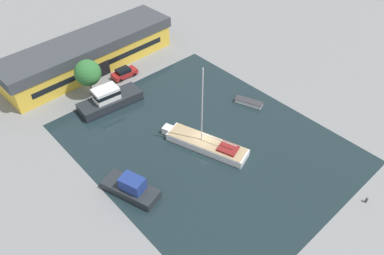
{
  "coord_description": "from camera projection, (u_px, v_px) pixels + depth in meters",
  "views": [
    {
      "loc": [
        -26.03,
        -25.87,
        35.45
      ],
      "look_at": [
        0.0,
        2.75,
        1.0
      ],
      "focal_mm": 35.0,
      "sensor_mm": 36.0,
      "label": 1
    }
  ],
  "objects": [
    {
      "name": "quay_tree_near_building",
      "position": [
        88.0,
        73.0,
        56.34
      ],
      "size": [
        4.04,
        4.04,
        6.17
      ],
      "color": "brown",
      "rests_on": "ground"
    },
    {
      "name": "water_canal",
      "position": [
        206.0,
        143.0,
        50.94
      ],
      "size": [
        29.66,
        36.65,
        0.01
      ],
      "primitive_type": "cube",
      "color": "#19282D",
      "rests_on": "ground"
    },
    {
      "name": "mooring_bollard",
      "position": [
        367.0,
        200.0,
        43.29
      ],
      "size": [
        0.31,
        0.31,
        0.74
      ],
      "color": "#47474C",
      "rests_on": "ground"
    },
    {
      "name": "ground_plane",
      "position": [
        206.0,
        143.0,
        50.95
      ],
      "size": [
        440.0,
        440.0,
        0.0
      ],
      "primitive_type": "plane",
      "color": "gray"
    },
    {
      "name": "sailboat_moored",
      "position": [
        206.0,
        144.0,
        49.9
      ],
      "size": [
        6.24,
        12.35,
        12.28
      ],
      "rotation": [
        0.0,
        0.0,
        0.32
      ],
      "color": "white",
      "rests_on": "water_canal"
    },
    {
      "name": "warehouse_building",
      "position": [
        89.0,
        53.0,
        63.4
      ],
      "size": [
        30.71,
        8.97,
        5.42
      ],
      "rotation": [
        0.0,
        0.0,
        0.04
      ],
      "color": "gold",
      "rests_on": "ground"
    },
    {
      "name": "parked_car",
      "position": [
        124.0,
        73.0,
        62.32
      ],
      "size": [
        4.34,
        2.01,
        1.64
      ],
      "rotation": [
        0.0,
        0.0,
        4.68
      ],
      "color": "maroon",
      "rests_on": "ground"
    },
    {
      "name": "small_dinghy",
      "position": [
        249.0,
        102.0,
        57.16
      ],
      "size": [
        2.76,
        4.48,
        0.63
      ],
      "rotation": [
        0.0,
        0.0,
        3.51
      ],
      "color": "white",
      "rests_on": "water_canal"
    },
    {
      "name": "motor_cruiser",
      "position": [
        109.0,
        99.0,
        56.31
      ],
      "size": [
        9.96,
        4.3,
        3.27
      ],
      "rotation": [
        0.0,
        0.0,
        1.48
      ],
      "color": "#23282D",
      "rests_on": "water_canal"
    },
    {
      "name": "cabin_boat",
      "position": [
        131.0,
        188.0,
        43.93
      ],
      "size": [
        4.69,
        7.46,
        2.67
      ],
      "rotation": [
        0.0,
        0.0,
        0.31
      ],
      "color": "#23282D",
      "rests_on": "water_canal"
    }
  ]
}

